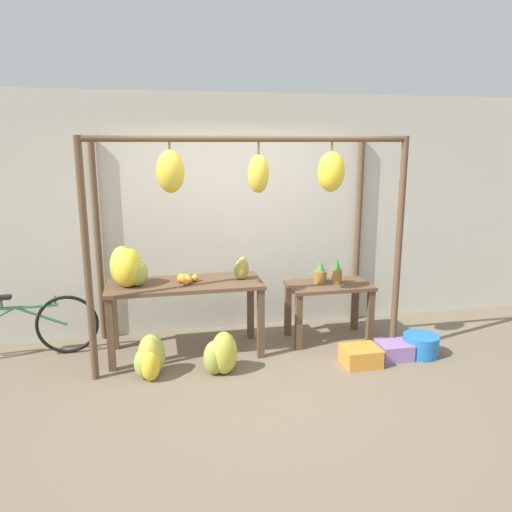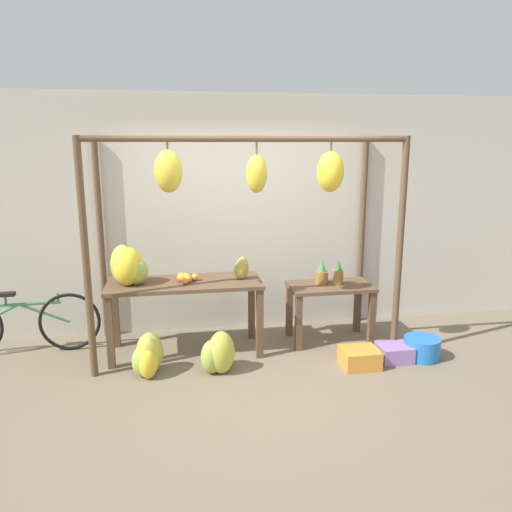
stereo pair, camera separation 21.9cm
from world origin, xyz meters
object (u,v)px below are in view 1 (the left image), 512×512
(fruit_crate_white, at_px, (361,356))
(parked_bicycle, at_px, (17,327))
(banana_pile_on_table, at_px, (128,269))
(orange_pile, at_px, (186,279))
(papaya_pile, at_px, (242,269))
(blue_bucket, at_px, (421,345))
(pineapple_cluster, at_px, (327,273))
(banana_pile_ground_right, at_px, (222,354))
(banana_pile_ground_left, at_px, (150,359))
(fruit_crate_purple, at_px, (394,350))

(fruit_crate_white, distance_m, parked_bicycle, 3.62)
(banana_pile_on_table, xyz_separation_m, orange_pile, (0.58, -0.01, -0.14))
(banana_pile_on_table, relative_size, orange_pile, 1.83)
(orange_pile, xyz_separation_m, papaya_pile, (0.61, 0.01, 0.07))
(fruit_crate_white, xyz_separation_m, papaya_pile, (-1.12, 0.67, 0.82))
(fruit_crate_white, xyz_separation_m, blue_bucket, (0.73, 0.08, 0.02))
(pineapple_cluster, relative_size, banana_pile_ground_right, 0.70)
(orange_pile, relative_size, blue_bucket, 0.61)
(pineapple_cluster, bearing_deg, banana_pile_ground_left, -163.37)
(banana_pile_on_table, relative_size, papaya_pile, 1.70)
(banana_pile_on_table, xyz_separation_m, parked_bicycle, (-1.18, 0.26, -0.64))
(orange_pile, relative_size, pineapple_cluster, 0.76)
(banana_pile_ground_right, bearing_deg, banana_pile_on_table, 148.25)
(pineapple_cluster, xyz_separation_m, banana_pile_ground_right, (-1.31, -0.65, -0.59))
(banana_pile_ground_left, bearing_deg, parked_bicycle, 150.93)
(banana_pile_ground_left, bearing_deg, pineapple_cluster, 16.63)
(banana_pile_on_table, distance_m, banana_pile_ground_left, 0.95)
(orange_pile, bearing_deg, blue_bucket, -13.15)
(banana_pile_ground_left, bearing_deg, orange_pile, 51.02)
(banana_pile_on_table, relative_size, banana_pile_ground_right, 0.97)
(banana_pile_ground_right, relative_size, blue_bucket, 1.15)
(pineapple_cluster, bearing_deg, parked_bicycle, 177.34)
(banana_pile_on_table, xyz_separation_m, fruit_crate_white, (2.31, -0.66, -0.89))
(banana_pile_ground_left, distance_m, parked_bicycle, 1.57)
(pineapple_cluster, relative_size, fruit_crate_purple, 0.91)
(banana_pile_ground_right, distance_m, parked_bicycle, 2.22)
(fruit_crate_purple, bearing_deg, papaya_pile, 158.82)
(banana_pile_ground_right, distance_m, papaya_pile, 0.96)
(parked_bicycle, bearing_deg, pineapple_cluster, -2.66)
(fruit_crate_white, bearing_deg, banana_pile_ground_right, 175.33)
(banana_pile_on_table, relative_size, pineapple_cluster, 1.40)
(orange_pile, bearing_deg, papaya_pile, 1.25)
(fruit_crate_white, height_order, parked_bicycle, parked_bicycle)
(pineapple_cluster, distance_m, banana_pile_ground_right, 1.58)
(orange_pile, xyz_separation_m, banana_pile_ground_right, (0.30, -0.54, -0.65))
(banana_pile_ground_left, bearing_deg, papaya_pile, 26.81)
(fruit_crate_white, distance_m, papaya_pile, 1.54)
(parked_bicycle, bearing_deg, banana_pile_ground_right, -21.23)
(pineapple_cluster, height_order, banana_pile_ground_right, pineapple_cluster)
(pineapple_cluster, relative_size, fruit_crate_white, 0.82)
(blue_bucket, distance_m, fruit_crate_purple, 0.31)
(banana_pile_ground_left, height_order, fruit_crate_white, banana_pile_ground_left)
(blue_bucket, bearing_deg, pineapple_cluster, 140.96)
(orange_pile, bearing_deg, banana_pile_ground_right, -60.93)
(banana_pile_ground_right, bearing_deg, fruit_crate_white, -4.67)
(fruit_crate_white, relative_size, fruit_crate_purple, 1.11)
(pineapple_cluster, bearing_deg, banana_pile_on_table, -177.39)
(orange_pile, height_order, pineapple_cluster, pineapple_cluster)
(banana_pile_on_table, relative_size, fruit_crate_purple, 1.27)
(parked_bicycle, relative_size, fruit_crate_purple, 4.96)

